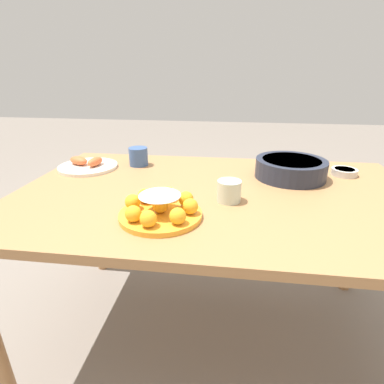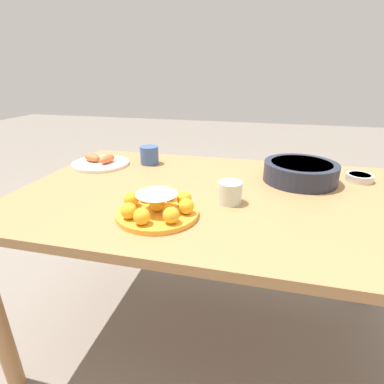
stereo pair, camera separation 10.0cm
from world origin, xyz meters
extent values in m
plane|color=slate|center=(0.00, 0.00, 0.00)|extent=(12.00, 12.00, 0.00)
cylinder|color=#A87547|center=(-0.70, 0.41, 0.34)|extent=(0.06, 0.06, 0.68)
cylinder|color=#A87547|center=(0.70, 0.41, 0.34)|extent=(0.06, 0.06, 0.68)
cube|color=#A87547|center=(0.00, 0.00, 0.69)|extent=(1.50, 0.92, 0.03)
cylinder|color=gold|center=(-0.16, -0.23, 0.71)|extent=(0.25, 0.25, 0.02)
sphere|color=#F4A823|center=(-0.07, -0.23, 0.75)|extent=(0.05, 0.05, 0.05)
sphere|color=#F4A823|center=(-0.09, -0.17, 0.75)|extent=(0.05, 0.05, 0.05)
sphere|color=#F4A823|center=(-0.16, -0.14, 0.75)|extent=(0.05, 0.05, 0.05)
sphere|color=#F4A823|center=(-0.23, -0.17, 0.75)|extent=(0.05, 0.05, 0.05)
sphere|color=#F4A823|center=(-0.25, -0.22, 0.75)|extent=(0.05, 0.05, 0.05)
sphere|color=#F4A823|center=(-0.23, -0.30, 0.75)|extent=(0.05, 0.05, 0.05)
sphere|color=#F4A823|center=(-0.18, -0.32, 0.75)|extent=(0.05, 0.05, 0.05)
sphere|color=#F4A823|center=(-0.10, -0.30, 0.75)|extent=(0.05, 0.05, 0.05)
ellipsoid|color=white|center=(-0.16, -0.23, 0.78)|extent=(0.13, 0.13, 0.02)
sphere|color=#F4A823|center=(-0.16, -0.23, 0.75)|extent=(0.05, 0.05, 0.05)
cylinder|color=#232838|center=(0.29, 0.19, 0.74)|extent=(0.29, 0.29, 0.08)
cylinder|color=brown|center=(0.29, 0.19, 0.78)|extent=(0.23, 0.23, 0.01)
cylinder|color=beige|center=(0.52, 0.25, 0.72)|extent=(0.10, 0.10, 0.03)
cylinder|color=olive|center=(0.52, 0.25, 0.73)|extent=(0.08, 0.08, 0.01)
cylinder|color=silver|center=(-0.60, 0.20, 0.71)|extent=(0.26, 0.26, 0.01)
ellipsoid|color=#E06033|center=(-0.56, 0.20, 0.74)|extent=(0.06, 0.10, 0.04)
ellipsoid|color=#E06033|center=(-0.65, 0.21, 0.74)|extent=(0.11, 0.09, 0.04)
cylinder|color=beige|center=(0.04, -0.08, 0.74)|extent=(0.08, 0.08, 0.07)
cylinder|color=#38568E|center=(-0.39, 0.28, 0.75)|extent=(0.09, 0.09, 0.08)
camera|label=1|loc=(0.04, -1.03, 1.13)|focal=28.00mm
camera|label=2|loc=(0.14, -1.01, 1.13)|focal=28.00mm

